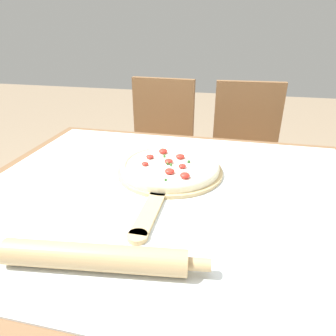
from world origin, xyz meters
The scene contains 7 objects.
dining_table centered at (0.00, 0.00, 0.62)m, with size 1.23×1.03×0.72m.
towel_cloth centered at (0.00, 0.00, 0.72)m, with size 1.15×0.95×0.00m.
pizza_peel centered at (-0.02, 0.10, 0.73)m, with size 0.35×0.56×0.01m.
pizza centered at (-0.02, 0.13, 0.75)m, with size 0.33×0.33×0.04m.
rolling_pin centered at (-0.08, -0.33, 0.75)m, with size 0.47×0.10×0.05m.
chair_left centered at (-0.26, 0.91, 0.52)m, with size 0.42×0.42×0.89m.
chair_right centered at (0.25, 0.91, 0.52)m, with size 0.42×0.42×0.89m.
Camera 1 is at (0.17, -0.76, 1.18)m, focal length 32.00 mm.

